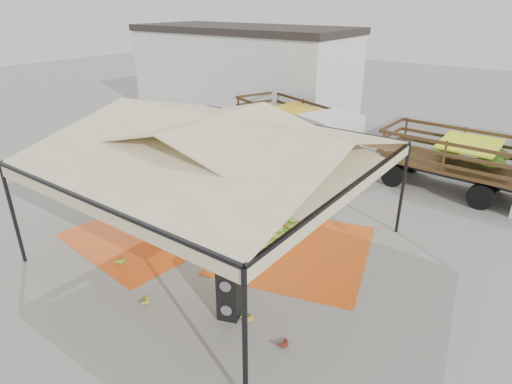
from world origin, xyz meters
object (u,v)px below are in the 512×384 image
Objects in this scene: banana_heap at (219,203)px; vendor at (321,186)px; speaker_stack at (229,293)px; truck_left at (297,124)px; truck_right at (485,161)px.

vendor is at bearing 46.78° from banana_heap.
speaker_stack is at bearing -46.64° from banana_heap.
banana_heap is 4.21× the size of speaker_stack.
vendor is 0.25× the size of truck_left.
truck_right is at bearing 52.60° from speaker_stack.
banana_heap is 3.05× the size of vendor.
speaker_stack is (3.43, -3.64, 0.07)m from banana_heap.
truck_left is at bearing 93.51° from speaker_stack.
banana_heap is at bearing 113.04° from speaker_stack.
speaker_stack reaches higher than banana_heap.
truck_left reaches higher than truck_right.
banana_heap is 0.82× the size of truck_right.
speaker_stack is 12.04m from truck_left.
vendor is (2.46, 2.61, 0.32)m from banana_heap.
truck_right reaches higher than speaker_stack.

